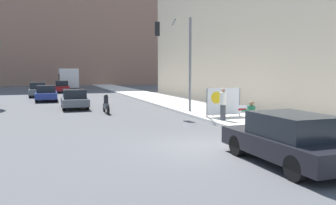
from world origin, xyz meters
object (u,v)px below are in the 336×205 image
at_px(car_on_road_distant, 38,90).
at_px(motorcycle_on_road, 106,105).
at_px(protest_banner, 223,101).
at_px(traffic_light_pole, 178,49).
at_px(seated_protester, 252,114).
at_px(car_on_road_midblock, 46,93).
at_px(jogger_on_sidewalk, 223,104).
at_px(city_bus_on_road, 68,78).
at_px(parked_car_curbside, 289,139).
at_px(car_on_road_nearest, 74,99).
at_px(car_on_road_far_lane, 62,87).

height_order(car_on_road_distant, motorcycle_on_road, car_on_road_distant).
height_order(protest_banner, car_on_road_distant, protest_banner).
bearing_deg(car_on_road_distant, traffic_light_pole, -64.74).
bearing_deg(motorcycle_on_road, car_on_road_distant, 105.30).
distance_m(seated_protester, motorcycle_on_road, 9.99).
bearing_deg(motorcycle_on_road, car_on_road_midblock, 108.57).
height_order(jogger_on_sidewalk, city_bus_on_road, city_bus_on_road).
xyz_separation_m(car_on_road_midblock, motorcycle_on_road, (3.71, -11.03, -0.18)).
bearing_deg(protest_banner, parked_car_curbside, -107.14).
xyz_separation_m(traffic_light_pole, car_on_road_distant, (-8.82, 18.70, -3.24)).
distance_m(car_on_road_nearest, car_on_road_midblock, 7.75).
bearing_deg(car_on_road_nearest, motorcycle_on_road, -64.27).
height_order(car_on_road_midblock, motorcycle_on_road, car_on_road_midblock).
relative_size(jogger_on_sidewalk, traffic_light_pole, 0.28).
relative_size(jogger_on_sidewalk, protest_banner, 0.78).
bearing_deg(seated_protester, motorcycle_on_road, 141.86).
bearing_deg(jogger_on_sidewalk, protest_banner, -142.68).
distance_m(jogger_on_sidewalk, car_on_road_far_lane, 30.88).
distance_m(protest_banner, car_on_road_nearest, 11.22).
xyz_separation_m(traffic_light_pole, car_on_road_midblock, (-7.90, 12.82, -3.29)).
distance_m(protest_banner, motorcycle_on_road, 7.51).
bearing_deg(city_bus_on_road, jogger_on_sidewalk, -81.21).
bearing_deg(car_on_road_far_lane, car_on_road_midblock, -97.43).
xyz_separation_m(parked_car_curbside, city_bus_on_road, (-3.94, 45.20, 1.08)).
bearing_deg(car_on_road_nearest, seated_protester, -61.26).
xyz_separation_m(seated_protester, city_bus_on_road, (-5.88, 40.50, 1.00)).
relative_size(jogger_on_sidewalk, car_on_road_distant, 0.35).
height_order(seated_protester, car_on_road_nearest, car_on_road_nearest).
relative_size(seated_protester, jogger_on_sidewalk, 0.73).
relative_size(car_on_road_midblock, motorcycle_on_road, 2.18).
relative_size(car_on_road_nearest, car_on_road_far_lane, 1.00).
relative_size(seated_protester, car_on_road_nearest, 0.29).
distance_m(protest_banner, car_on_road_distant, 24.13).
relative_size(parked_car_curbside, motorcycle_on_road, 1.91).
relative_size(seated_protester, motorcycle_on_road, 0.54).
bearing_deg(car_on_road_nearest, car_on_road_midblock, 104.95).
distance_m(seated_protester, car_on_road_nearest, 13.91).
xyz_separation_m(protest_banner, car_on_road_midblock, (-9.35, 15.95, -0.29)).
height_order(traffic_light_pole, car_on_road_midblock, traffic_light_pole).
relative_size(parked_car_curbside, car_on_road_nearest, 1.02).
xyz_separation_m(protest_banner, motorcycle_on_road, (-5.65, 4.92, -0.48)).
bearing_deg(car_on_road_far_lane, seated_protester, -77.89).
bearing_deg(car_on_road_nearest, parked_car_curbside, -74.29).
height_order(jogger_on_sidewalk, car_on_road_far_lane, jogger_on_sidewalk).
bearing_deg(car_on_road_midblock, traffic_light_pole, -58.35).
relative_size(traffic_light_pole, car_on_road_distant, 1.24).
bearing_deg(traffic_light_pole, car_on_road_nearest, 137.90).
bearing_deg(motorcycle_on_road, car_on_road_far_lane, 94.81).
bearing_deg(car_on_road_midblock, city_bus_on_road, 82.31).
bearing_deg(car_on_road_nearest, city_bus_on_road, 88.36).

